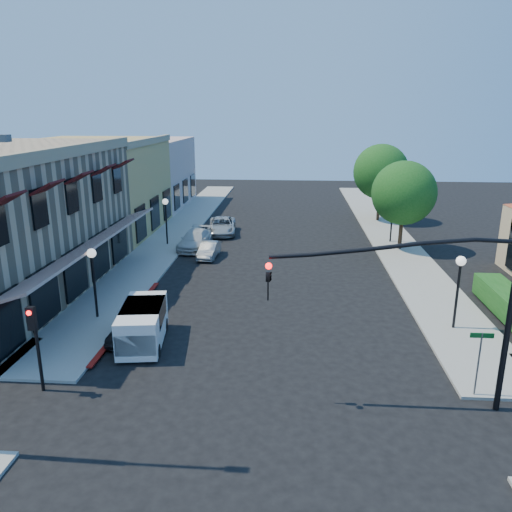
# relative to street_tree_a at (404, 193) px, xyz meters

# --- Properties ---
(ground) EXTENTS (120.00, 120.00, 0.00)m
(ground) POSITION_rel_street_tree_a_xyz_m (-8.80, -22.00, -4.19)
(ground) COLOR black
(ground) RESTS_ON ground
(sidewalk_left) EXTENTS (3.50, 50.00, 0.12)m
(sidewalk_left) POSITION_rel_street_tree_a_xyz_m (-17.55, 5.00, -4.13)
(sidewalk_left) COLOR gray
(sidewalk_left) RESTS_ON ground
(sidewalk_right) EXTENTS (3.50, 50.00, 0.12)m
(sidewalk_right) POSITION_rel_street_tree_a_xyz_m (-0.05, 5.00, -4.13)
(sidewalk_right) COLOR gray
(sidewalk_right) RESTS_ON ground
(curb_red_strip) EXTENTS (0.25, 10.00, 0.06)m
(curb_red_strip) POSITION_rel_street_tree_a_xyz_m (-15.70, -14.00, -4.19)
(curb_red_strip) COLOR maroon
(curb_red_strip) RESTS_ON ground
(yellow_stucco_building) EXTENTS (10.00, 12.00, 7.60)m
(yellow_stucco_building) POSITION_rel_street_tree_a_xyz_m (-24.30, 4.00, -0.39)
(yellow_stucco_building) COLOR tan
(yellow_stucco_building) RESTS_ON ground
(pink_stucco_building) EXTENTS (10.00, 12.00, 7.00)m
(pink_stucco_building) POSITION_rel_street_tree_a_xyz_m (-24.30, 16.00, -0.69)
(pink_stucco_building) COLOR beige
(pink_stucco_building) RESTS_ON ground
(street_tree_a) EXTENTS (4.56, 4.56, 6.48)m
(street_tree_a) POSITION_rel_street_tree_a_xyz_m (0.00, 0.00, 0.00)
(street_tree_a) COLOR #332314
(street_tree_a) RESTS_ON ground
(street_tree_b) EXTENTS (4.94, 4.94, 7.02)m
(street_tree_b) POSITION_rel_street_tree_a_xyz_m (0.00, 10.00, 0.35)
(street_tree_b) COLOR #332314
(street_tree_b) RESTS_ON ground
(signal_mast_arm) EXTENTS (8.01, 0.39, 6.00)m
(signal_mast_arm) POSITION_rel_street_tree_a_xyz_m (-2.94, -20.50, -0.11)
(signal_mast_arm) COLOR black
(signal_mast_arm) RESTS_ON ground
(secondary_signal) EXTENTS (0.28, 0.42, 3.32)m
(secondary_signal) POSITION_rel_street_tree_a_xyz_m (-16.80, -20.59, -1.88)
(secondary_signal) COLOR black
(secondary_signal) RESTS_ON ground
(street_name_sign) EXTENTS (0.80, 0.06, 2.50)m
(street_name_sign) POSITION_rel_street_tree_a_xyz_m (-1.30, -19.80, -2.50)
(street_name_sign) COLOR #595B5E
(street_name_sign) RESTS_ON ground
(lamppost_left_near) EXTENTS (0.44, 0.44, 3.57)m
(lamppost_left_near) POSITION_rel_street_tree_a_xyz_m (-17.30, -14.00, -1.46)
(lamppost_left_near) COLOR black
(lamppost_left_near) RESTS_ON ground
(lamppost_left_far) EXTENTS (0.44, 0.44, 3.57)m
(lamppost_left_far) POSITION_rel_street_tree_a_xyz_m (-17.30, 0.00, -1.46)
(lamppost_left_far) COLOR black
(lamppost_left_far) RESTS_ON ground
(lamppost_right_near) EXTENTS (0.44, 0.44, 3.57)m
(lamppost_right_near) POSITION_rel_street_tree_a_xyz_m (-0.30, -14.00, -1.46)
(lamppost_right_near) COLOR black
(lamppost_right_near) RESTS_ON ground
(lamppost_right_far) EXTENTS (0.44, 0.44, 3.57)m
(lamppost_right_far) POSITION_rel_street_tree_a_xyz_m (-0.30, 2.00, -1.46)
(lamppost_right_far) COLOR black
(lamppost_right_far) RESTS_ON ground
(white_van) EXTENTS (2.18, 4.10, 1.73)m
(white_van) POSITION_rel_street_tree_a_xyz_m (-14.24, -16.54, -3.19)
(white_van) COLOR white
(white_van) RESTS_ON ground
(parked_car_a) EXTENTS (1.52, 3.34, 1.11)m
(parked_car_a) POSITION_rel_street_tree_a_xyz_m (-15.00, -16.00, -3.64)
(parked_car_a) COLOR black
(parked_car_a) RESTS_ON ground
(parked_car_b) EXTENTS (1.30, 3.28, 1.06)m
(parked_car_b) POSITION_rel_street_tree_a_xyz_m (-13.60, -3.00, -3.66)
(parked_car_b) COLOR gray
(parked_car_b) RESTS_ON ground
(parked_car_c) EXTENTS (2.22, 4.73, 1.34)m
(parked_car_c) POSITION_rel_street_tree_a_xyz_m (-15.00, -0.78, -3.53)
(parked_car_c) COLOR beige
(parked_car_c) RESTS_ON ground
(parked_car_d) EXTENTS (2.68, 4.98, 1.33)m
(parked_car_d) POSITION_rel_street_tree_a_xyz_m (-13.69, 4.00, -3.53)
(parked_car_d) COLOR #A9ACAE
(parked_car_d) RESTS_ON ground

